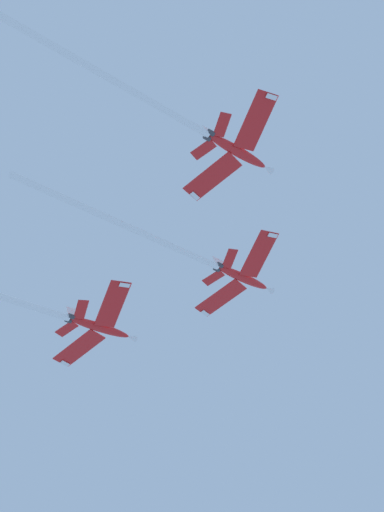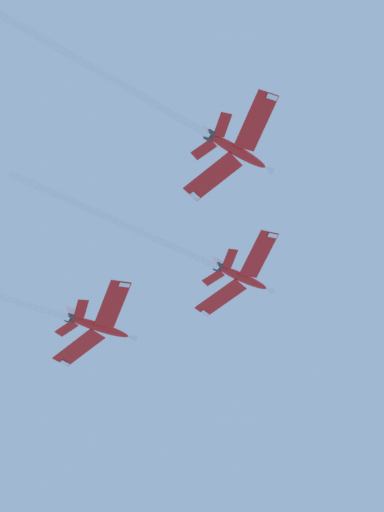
{
  "view_description": "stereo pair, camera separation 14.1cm",
  "coord_description": "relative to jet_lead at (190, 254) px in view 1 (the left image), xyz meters",
  "views": [
    {
      "loc": [
        -41.2,
        -37.84,
        1.83
      ],
      "look_at": [
        -25.18,
        8.84,
        101.94
      ],
      "focal_mm": 48.05,
      "sensor_mm": 36.0,
      "label": 1
    },
    {
      "loc": [
        -41.34,
        -37.8,
        1.83
      ],
      "look_at": [
        -25.18,
        8.84,
        101.94
      ],
      "focal_mm": 48.05,
      "sensor_mm": 36.0,
      "label": 2
    }
  ],
  "objects": [
    {
      "name": "jet_right_wing",
      "position": [
        -8.44,
        -21.94,
        -5.23
      ],
      "size": [
        44.88,
        21.53,
        20.03
      ],
      "color": "red"
    },
    {
      "name": "jet_lead",
      "position": [
        0.0,
        0.0,
        0.0
      ],
      "size": [
        46.96,
        22.55,
        20.11
      ],
      "color": "red"
    },
    {
      "name": "jet_left_wing",
      "position": [
        -20.52,
        13.68,
        -6.64
      ],
      "size": [
        44.74,
        21.24,
        19.09
      ],
      "color": "red"
    }
  ]
}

